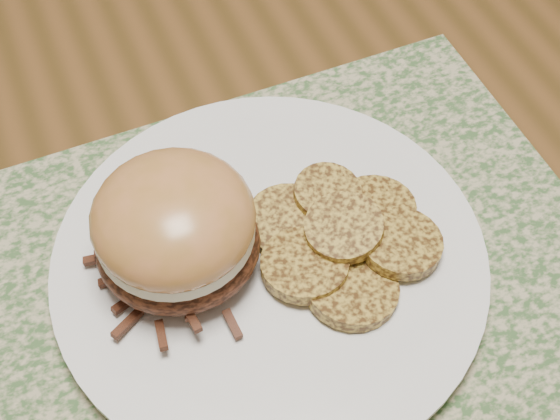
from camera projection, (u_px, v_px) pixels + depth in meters
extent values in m
cube|color=brown|center=(373.00, 249.00, 0.54)|extent=(1.50, 0.90, 0.04)
cube|color=#3A5C2F|center=(265.00, 293.00, 0.50)|extent=(0.45, 0.33, 0.00)
cylinder|color=white|center=(270.00, 262.00, 0.50)|extent=(0.26, 0.26, 0.02)
ellipsoid|color=black|center=(178.00, 245.00, 0.47)|extent=(0.13, 0.12, 0.04)
cylinder|color=beige|center=(175.00, 227.00, 0.46)|extent=(0.12, 0.12, 0.01)
ellipsoid|color=#AF6C39|center=(173.00, 218.00, 0.45)|extent=(0.12, 0.12, 0.05)
cylinder|color=#B08D33|center=(288.00, 222.00, 0.50)|extent=(0.07, 0.07, 0.01)
cylinder|color=#B08D33|center=(327.00, 193.00, 0.51)|extent=(0.06, 0.06, 0.01)
cylinder|color=#B08D33|center=(374.00, 210.00, 0.51)|extent=(0.07, 0.07, 0.01)
cylinder|color=#B08D33|center=(305.00, 265.00, 0.48)|extent=(0.08, 0.08, 0.01)
cylinder|color=#B08D33|center=(344.00, 227.00, 0.49)|extent=(0.07, 0.07, 0.02)
cylinder|color=#B08D33|center=(401.00, 243.00, 0.49)|extent=(0.07, 0.07, 0.01)
cylinder|color=#B08D33|center=(352.00, 288.00, 0.47)|extent=(0.08, 0.08, 0.02)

